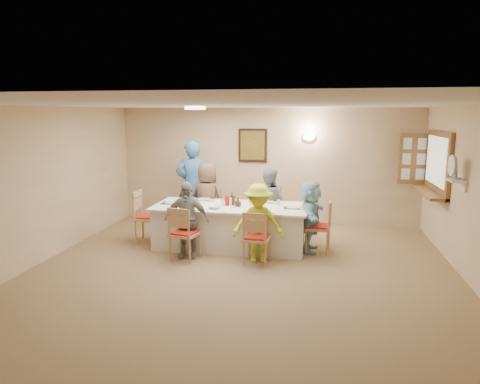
% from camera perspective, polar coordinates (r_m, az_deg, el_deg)
% --- Properties ---
extents(ground, '(7.00, 7.00, 0.00)m').
position_cam_1_polar(ground, '(6.27, -0.52, -11.85)').
color(ground, brown).
extents(room_walls, '(7.00, 7.00, 7.00)m').
position_cam_1_polar(room_walls, '(5.87, -0.54, 1.96)').
color(room_walls, tan).
rests_on(room_walls, ground).
extents(wall_picture, '(0.62, 0.05, 0.72)m').
position_cam_1_polar(wall_picture, '(9.29, 1.70, 6.24)').
color(wall_picture, black).
rests_on(wall_picture, room_walls).
extents(wall_sconce, '(0.26, 0.09, 0.18)m').
position_cam_1_polar(wall_sconce, '(9.15, 9.19, 7.30)').
color(wall_sconce, white).
rests_on(wall_sconce, room_walls).
extents(ceiling_light, '(0.36, 0.36, 0.05)m').
position_cam_1_polar(ceiling_light, '(7.50, -6.00, 11.07)').
color(ceiling_light, white).
rests_on(ceiling_light, room_walls).
extents(serving_hatch, '(0.06, 1.50, 1.15)m').
position_cam_1_polar(serving_hatch, '(8.42, 24.88, 3.47)').
color(serving_hatch, brown).
rests_on(serving_hatch, room_walls).
extents(hatch_sill, '(0.30, 1.50, 0.05)m').
position_cam_1_polar(hatch_sill, '(8.46, 23.82, -0.02)').
color(hatch_sill, brown).
rests_on(hatch_sill, room_walls).
extents(shutter_door, '(0.55, 0.04, 1.00)m').
position_cam_1_polar(shutter_door, '(9.09, 22.12, 4.12)').
color(shutter_door, brown).
rests_on(shutter_door, room_walls).
extents(fan_shelf, '(0.22, 0.36, 0.03)m').
position_cam_1_polar(fan_shelf, '(7.12, 26.84, 1.39)').
color(fan_shelf, white).
rests_on(fan_shelf, room_walls).
extents(desk_fan, '(0.30, 0.30, 0.28)m').
position_cam_1_polar(desk_fan, '(7.09, 26.71, 2.60)').
color(desk_fan, '#A5A5A8').
rests_on(desk_fan, fan_shelf).
extents(dining_table, '(2.72, 1.15, 0.76)m').
position_cam_1_polar(dining_table, '(7.72, -1.30, -4.58)').
color(dining_table, white).
rests_on(dining_table, ground).
extents(chair_back_left, '(0.50, 0.50, 0.90)m').
position_cam_1_polar(chair_back_left, '(8.59, -4.14, -2.58)').
color(chair_back_left, tan).
rests_on(chair_back_left, ground).
extents(chair_back_right, '(0.49, 0.49, 0.98)m').
position_cam_1_polar(chair_back_right, '(8.37, 3.84, -2.62)').
color(chair_back_right, tan).
rests_on(chair_back_right, ground).
extents(chair_front_left, '(0.51, 0.51, 0.91)m').
position_cam_1_polar(chair_front_left, '(7.10, -7.38, -5.39)').
color(chair_front_left, tan).
rests_on(chair_front_left, ground).
extents(chair_front_right, '(0.46, 0.46, 0.89)m').
position_cam_1_polar(chair_front_right, '(6.84, 2.29, -6.01)').
color(chair_front_right, tan).
rests_on(chair_front_right, ground).
extents(chair_left_end, '(0.50, 0.50, 0.98)m').
position_cam_1_polar(chair_left_end, '(8.14, -12.06, -3.23)').
color(chair_left_end, tan).
rests_on(chair_left_end, ground).
extents(chair_right_end, '(0.48, 0.48, 0.91)m').
position_cam_1_polar(chair_right_end, '(7.55, 10.34, -4.49)').
color(chair_right_end, tan).
rests_on(chair_right_end, ground).
extents(diner_back_left, '(0.86, 0.70, 1.44)m').
position_cam_1_polar(diner_back_left, '(8.42, -4.37, -0.96)').
color(diner_back_left, brown).
rests_on(diner_back_left, ground).
extents(diner_back_right, '(0.74, 0.62, 1.37)m').
position_cam_1_polar(diner_back_right, '(8.21, 3.76, -1.49)').
color(diner_back_right, '#8D929B').
rests_on(diner_back_right, ground).
extents(diner_front_left, '(0.80, 0.43, 1.28)m').
position_cam_1_polar(diner_front_left, '(7.16, -7.12, -3.69)').
color(diner_front_left, gray).
rests_on(diner_front_left, ground).
extents(diner_front_right, '(0.97, 0.72, 1.28)m').
position_cam_1_polar(diner_front_right, '(6.91, 2.44, -4.16)').
color(diner_front_right, '#D2EE2C').
rests_on(diner_front_right, ground).
extents(diner_right_end, '(1.21, 0.53, 1.25)m').
position_cam_1_polar(diner_right_end, '(7.51, 9.39, -3.22)').
color(diner_right_end, '#90CCE0').
rests_on(diner_right_end, ground).
extents(caregiver, '(0.96, 0.89, 1.83)m').
position_cam_1_polar(caregiver, '(8.95, -6.41, 0.94)').
color(caregiver, '#3367AA').
rests_on(caregiver, ground).
extents(placemat_fl, '(0.33, 0.25, 0.01)m').
position_cam_1_polar(placemat_fl, '(7.38, -6.54, -2.29)').
color(placemat_fl, '#472B19').
rests_on(placemat_fl, dining_table).
extents(plate_fl, '(0.26, 0.26, 0.02)m').
position_cam_1_polar(plate_fl, '(7.38, -6.54, -2.21)').
color(plate_fl, white).
rests_on(plate_fl, dining_table).
extents(napkin_fl, '(0.13, 0.13, 0.01)m').
position_cam_1_polar(napkin_fl, '(7.28, -5.30, -2.38)').
color(napkin_fl, yellow).
rests_on(napkin_fl, dining_table).
extents(placemat_fr, '(0.32, 0.24, 0.01)m').
position_cam_1_polar(placemat_fr, '(7.13, 2.74, -2.69)').
color(placemat_fr, '#472B19').
rests_on(placemat_fr, dining_table).
extents(plate_fr, '(0.23, 0.23, 0.01)m').
position_cam_1_polar(plate_fr, '(7.12, 2.74, -2.61)').
color(plate_fr, white).
rests_on(plate_fr, dining_table).
extents(napkin_fr, '(0.13, 0.13, 0.01)m').
position_cam_1_polar(napkin_fr, '(7.06, 4.14, -2.78)').
color(napkin_fr, yellow).
rests_on(napkin_fr, dining_table).
extents(placemat_bl, '(0.36, 0.27, 0.01)m').
position_cam_1_polar(placemat_bl, '(8.17, -4.84, -1.02)').
color(placemat_bl, '#472B19').
rests_on(placemat_bl, dining_table).
extents(plate_bl, '(0.26, 0.26, 0.02)m').
position_cam_1_polar(plate_bl, '(8.16, -4.84, -0.95)').
color(plate_bl, white).
rests_on(plate_bl, dining_table).
extents(napkin_bl, '(0.13, 0.13, 0.01)m').
position_cam_1_polar(napkin_bl, '(8.07, -3.70, -1.09)').
color(napkin_bl, yellow).
rests_on(napkin_bl, dining_table).
extents(placemat_br, '(0.36, 0.27, 0.01)m').
position_cam_1_polar(placemat_br, '(7.94, 3.55, -1.33)').
color(placemat_br, '#472B19').
rests_on(placemat_br, dining_table).
extents(plate_br, '(0.25, 0.25, 0.02)m').
position_cam_1_polar(plate_br, '(7.94, 3.55, -1.26)').
color(plate_br, white).
rests_on(plate_br, dining_table).
extents(napkin_br, '(0.14, 0.14, 0.01)m').
position_cam_1_polar(napkin_br, '(7.87, 4.81, -1.40)').
color(napkin_br, yellow).
rests_on(napkin_br, dining_table).
extents(placemat_le, '(0.36, 0.27, 0.01)m').
position_cam_1_polar(placemat_le, '(7.92, -9.13, -1.47)').
color(placemat_le, '#472B19').
rests_on(placemat_le, dining_table).
extents(plate_le, '(0.25, 0.25, 0.02)m').
position_cam_1_polar(plate_le, '(7.92, -9.13, -1.40)').
color(plate_le, white).
rests_on(plate_le, dining_table).
extents(napkin_le, '(0.14, 0.14, 0.01)m').
position_cam_1_polar(napkin_le, '(7.82, -8.00, -1.55)').
color(napkin_le, yellow).
rests_on(napkin_le, dining_table).
extents(placemat_re, '(0.33, 0.25, 0.01)m').
position_cam_1_polar(placemat_re, '(7.49, 7.12, -2.11)').
color(placemat_re, '#472B19').
rests_on(placemat_re, dining_table).
extents(plate_re, '(0.23, 0.23, 0.01)m').
position_cam_1_polar(plate_re, '(7.49, 7.12, -2.04)').
color(plate_re, white).
rests_on(plate_re, dining_table).
extents(napkin_re, '(0.13, 0.13, 0.01)m').
position_cam_1_polar(napkin_re, '(7.43, 8.49, -2.19)').
color(napkin_re, yellow).
rests_on(napkin_re, dining_table).
extents(teacup_a, '(0.18, 0.18, 0.09)m').
position_cam_1_polar(teacup_a, '(7.55, -7.65, -1.71)').
color(teacup_a, white).
rests_on(teacup_a, dining_table).
extents(teacup_b, '(0.10, 0.10, 0.08)m').
position_cam_1_polar(teacup_b, '(8.09, 2.41, -0.82)').
color(teacup_b, white).
rests_on(teacup_b, dining_table).
extents(bowl_a, '(0.35, 0.35, 0.05)m').
position_cam_1_polar(bowl_a, '(7.41, -3.40, -2.00)').
color(bowl_a, white).
rests_on(bowl_a, dining_table).
extents(bowl_b, '(0.19, 0.19, 0.06)m').
position_cam_1_polar(bowl_b, '(7.77, 1.81, -1.37)').
color(bowl_b, white).
rests_on(bowl_b, dining_table).
extents(condiment_ketchup, '(0.14, 0.14, 0.21)m').
position_cam_1_polar(condiment_ketchup, '(7.61, -1.84, -1.05)').
color(condiment_ketchup, red).
rests_on(condiment_ketchup, dining_table).
extents(condiment_brown, '(0.14, 0.14, 0.23)m').
position_cam_1_polar(condiment_brown, '(7.67, -1.08, -0.89)').
color(condiment_brown, '#421C11').
rests_on(condiment_brown, dining_table).
extents(condiment_malt, '(0.18, 0.18, 0.15)m').
position_cam_1_polar(condiment_malt, '(7.54, -0.28, -1.37)').
color(condiment_malt, '#421C11').
rests_on(condiment_malt, dining_table).
extents(drinking_glass, '(0.06, 0.06, 0.10)m').
position_cam_1_polar(drinking_glass, '(7.70, -2.33, -1.29)').
color(drinking_glass, silver).
rests_on(drinking_glass, dining_table).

